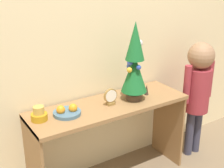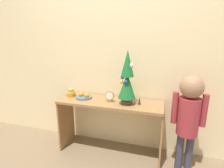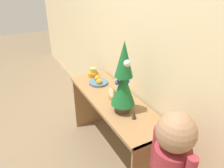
{
  "view_description": "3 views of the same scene",
  "coord_description": "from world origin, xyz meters",
  "px_view_note": "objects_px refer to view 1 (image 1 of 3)",
  "views": [
    {
      "loc": [
        -1.15,
        -1.64,
        1.69
      ],
      "look_at": [
        0.04,
        0.24,
        0.84
      ],
      "focal_mm": 50.0,
      "sensor_mm": 36.0,
      "label": 1
    },
    {
      "loc": [
        0.6,
        -1.7,
        1.42
      ],
      "look_at": [
        0.03,
        0.21,
        0.91
      ],
      "focal_mm": 28.0,
      "sensor_mm": 36.0,
      "label": 2
    },
    {
      "loc": [
        1.55,
        -0.64,
        1.75
      ],
      "look_at": [
        -0.05,
        0.22,
        0.82
      ],
      "focal_mm": 35.0,
      "sensor_mm": 36.0,
      "label": 3
    }
  ],
  "objects_px": {
    "mini_tree": "(135,64)",
    "desk_clock": "(111,97)",
    "fruit_bowl": "(67,112)",
    "figurine": "(147,90)",
    "child_figure": "(198,85)",
    "singing_bowl": "(39,115)"
  },
  "relations": [
    {
      "from": "mini_tree",
      "to": "child_figure",
      "type": "bearing_deg",
      "value": -4.95
    },
    {
      "from": "fruit_bowl",
      "to": "desk_clock",
      "type": "distance_m",
      "value": 0.36
    },
    {
      "from": "singing_bowl",
      "to": "figurine",
      "type": "height_order",
      "value": "singing_bowl"
    },
    {
      "from": "desk_clock",
      "to": "figurine",
      "type": "xyz_separation_m",
      "value": [
        0.35,
        0.01,
        -0.02
      ]
    },
    {
      "from": "singing_bowl",
      "to": "desk_clock",
      "type": "bearing_deg",
      "value": -5.28
    },
    {
      "from": "mini_tree",
      "to": "desk_clock",
      "type": "xyz_separation_m",
      "value": [
        -0.21,
        0.01,
        -0.23
      ]
    },
    {
      "from": "fruit_bowl",
      "to": "figurine",
      "type": "xyz_separation_m",
      "value": [
        0.71,
        -0.01,
        0.02
      ]
    },
    {
      "from": "figurine",
      "to": "child_figure",
      "type": "distance_m",
      "value": 0.53
    },
    {
      "from": "child_figure",
      "to": "mini_tree",
      "type": "bearing_deg",
      "value": 175.05
    },
    {
      "from": "mini_tree",
      "to": "child_figure",
      "type": "height_order",
      "value": "mini_tree"
    },
    {
      "from": "fruit_bowl",
      "to": "figurine",
      "type": "bearing_deg",
      "value": -1.0
    },
    {
      "from": "mini_tree",
      "to": "fruit_bowl",
      "type": "relative_size",
      "value": 3.11
    },
    {
      "from": "singing_bowl",
      "to": "figurine",
      "type": "xyz_separation_m",
      "value": [
        0.9,
        -0.04,
        0.0
      ]
    },
    {
      "from": "mini_tree",
      "to": "singing_bowl",
      "type": "xyz_separation_m",
      "value": [
        -0.76,
        0.06,
        -0.25
      ]
    },
    {
      "from": "mini_tree",
      "to": "singing_bowl",
      "type": "bearing_deg",
      "value": 175.57
    },
    {
      "from": "desk_clock",
      "to": "figurine",
      "type": "relative_size",
      "value": 1.51
    },
    {
      "from": "fruit_bowl",
      "to": "child_figure",
      "type": "distance_m",
      "value": 1.23
    },
    {
      "from": "mini_tree",
      "to": "child_figure",
      "type": "relative_size",
      "value": 0.57
    },
    {
      "from": "fruit_bowl",
      "to": "child_figure",
      "type": "relative_size",
      "value": 0.18
    },
    {
      "from": "singing_bowl",
      "to": "desk_clock",
      "type": "height_order",
      "value": "desk_clock"
    },
    {
      "from": "fruit_bowl",
      "to": "mini_tree",
      "type": "bearing_deg",
      "value": -3.33
    },
    {
      "from": "mini_tree",
      "to": "fruit_bowl",
      "type": "height_order",
      "value": "mini_tree"
    }
  ]
}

